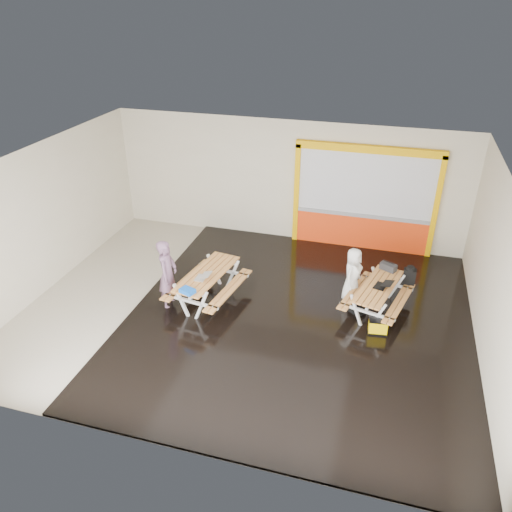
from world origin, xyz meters
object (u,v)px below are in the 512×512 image
(picnic_table_left, at_px, (208,280))
(laptop_left, at_px, (203,277))
(backpack, at_px, (409,276))
(dark_case, at_px, (357,310))
(person_left, at_px, (168,275))
(fluke_bag, at_px, (378,326))
(toolbox, at_px, (388,267))
(person_right, at_px, (353,274))
(laptop_right, at_px, (383,285))
(blue_pouch, at_px, (187,291))
(picnic_table_right, at_px, (378,292))

(picnic_table_left, height_order, laptop_left, laptop_left)
(backpack, bearing_deg, dark_case, -139.05)
(laptop_left, distance_m, backpack, 4.81)
(person_left, height_order, laptop_left, person_left)
(picnic_table_left, xyz_separation_m, fluke_bag, (3.94, -0.18, -0.39))
(toolbox, height_order, backpack, toolbox)
(person_left, xyz_separation_m, person_right, (4.05, 1.29, -0.07))
(picnic_table_left, distance_m, fluke_bag, 3.96)
(backpack, bearing_deg, laptop_right, -125.94)
(blue_pouch, xyz_separation_m, dark_case, (3.55, 1.37, -0.73))
(blue_pouch, relative_size, backpack, 0.66)
(fluke_bag, bearing_deg, blue_pouch, -169.85)
(blue_pouch, bearing_deg, toolbox, 29.28)
(laptop_right, relative_size, backpack, 0.97)
(person_right, xyz_separation_m, dark_case, (0.21, -0.45, -0.65))
(person_left, bearing_deg, blue_pouch, -132.35)
(picnic_table_left, distance_m, laptop_right, 3.98)
(toolbox, relative_size, backpack, 0.89)
(laptop_left, relative_size, fluke_bag, 0.80)
(laptop_right, bearing_deg, picnic_table_left, -171.36)
(person_left, bearing_deg, picnic_table_left, -70.85)
(picnic_table_right, distance_m, dark_case, 0.63)
(laptop_left, bearing_deg, person_right, 19.93)
(picnic_table_left, distance_m, person_right, 3.36)
(person_left, distance_m, laptop_right, 4.85)
(fluke_bag, bearing_deg, backpack, 70.10)
(person_left, height_order, laptop_right, person_left)
(picnic_table_left, bearing_deg, backpack, 17.14)
(laptop_right, distance_m, fluke_bag, 0.96)
(person_left, xyz_separation_m, blue_pouch, (0.70, -0.52, 0.01))
(picnic_table_right, relative_size, fluke_bag, 4.77)
(picnic_table_left, relative_size, laptop_right, 4.72)
(picnic_table_right, xyz_separation_m, person_right, (-0.61, 0.26, 0.20))
(picnic_table_left, xyz_separation_m, backpack, (4.51, 1.39, 0.05))
(laptop_left, height_order, fluke_bag, laptop_left)
(person_right, relative_size, blue_pouch, 4.20)
(person_left, relative_size, person_right, 1.30)
(person_left, relative_size, toolbox, 4.06)
(toolbox, bearing_deg, laptop_left, -157.39)
(picnic_table_right, relative_size, backpack, 4.39)
(laptop_right, relative_size, toolbox, 1.10)
(picnic_table_right, xyz_separation_m, toolbox, (0.16, 0.76, 0.26))
(backpack, relative_size, dark_case, 1.39)
(picnic_table_right, bearing_deg, person_right, 156.74)
(toolbox, bearing_deg, dark_case, -120.92)
(toolbox, bearing_deg, blue_pouch, -150.72)
(fluke_bag, bearing_deg, laptop_left, -178.71)
(laptop_left, xyz_separation_m, dark_case, (3.45, 0.73, -0.73))
(picnic_table_left, xyz_separation_m, person_left, (-0.81, -0.38, 0.23))
(picnic_table_left, xyz_separation_m, person_right, (3.23, 0.91, 0.15))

